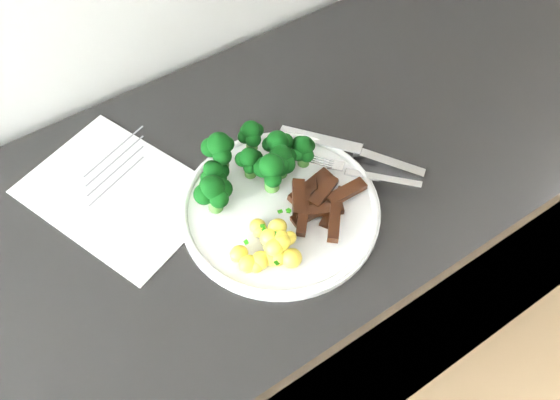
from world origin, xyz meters
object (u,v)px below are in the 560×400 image
at_px(counter, 225,326).
at_px(plate, 280,208).
at_px(beef_strips, 320,201).
at_px(knife, 369,157).
at_px(potatoes, 271,248).
at_px(fork, 367,174).
at_px(broccoli, 251,162).
at_px(recipe_paper, 118,192).

xyz_separation_m(counter, plate, (0.10, -0.07, 0.46)).
distance_m(beef_strips, knife, 0.13).
xyz_separation_m(potatoes, fork, (0.21, 0.03, -0.01)).
relative_size(broccoli, beef_strips, 1.49).
height_order(counter, recipe_paper, recipe_paper).
bearing_deg(knife, recipe_paper, 155.55).
relative_size(counter, plate, 7.69).
bearing_deg(recipe_paper, potatoes, -59.85).
distance_m(plate, knife, 0.18).
bearing_deg(plate, fork, -11.03).
relative_size(recipe_paper, beef_strips, 2.41).
bearing_deg(knife, plate, -179.02).
relative_size(counter, broccoli, 11.12).
distance_m(counter, recipe_paper, 0.47).
distance_m(counter, knife, 0.54).
xyz_separation_m(potatoes, beef_strips, (0.11, 0.03, -0.01)).
distance_m(counter, beef_strips, 0.51).
bearing_deg(fork, broccoli, 146.92).
height_order(counter, broccoli, broccoli).
distance_m(broccoli, fork, 0.19).
distance_m(plate, beef_strips, 0.06).
bearing_deg(fork, beef_strips, -178.74).
bearing_deg(fork, plate, 168.97).
xyz_separation_m(counter, beef_strips, (0.15, -0.10, 0.47)).
bearing_deg(broccoli, beef_strips, -60.11).
xyz_separation_m(broccoli, fork, (0.15, -0.10, -0.03)).
distance_m(potatoes, fork, 0.21).
height_order(broccoli, fork, broccoli).
distance_m(plate, fork, 0.15).
xyz_separation_m(plate, knife, (0.18, 0.00, -0.00)).
bearing_deg(beef_strips, fork, 1.26).
relative_size(counter, beef_strips, 16.58).
bearing_deg(beef_strips, counter, 146.93).
bearing_deg(recipe_paper, beef_strips, -39.55).
height_order(recipe_paper, beef_strips, beef_strips).
bearing_deg(recipe_paper, plate, -41.74).
bearing_deg(counter, potatoes, -72.20).
height_order(fork, knife, fork).
distance_m(counter, broccoli, 0.51).
xyz_separation_m(recipe_paper, broccoli, (0.19, -0.10, 0.05)).
xyz_separation_m(potatoes, knife, (0.24, 0.06, -0.02)).
bearing_deg(beef_strips, plate, 149.81).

